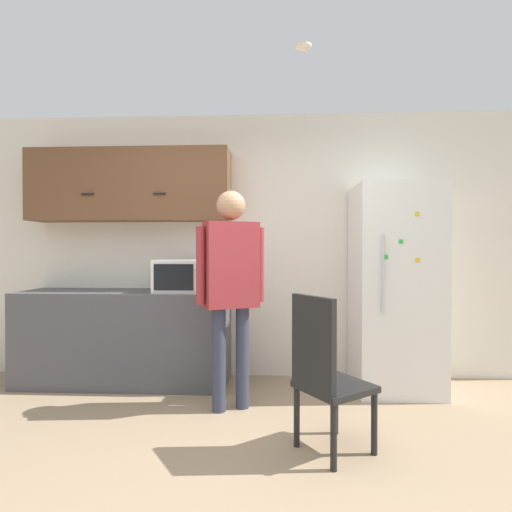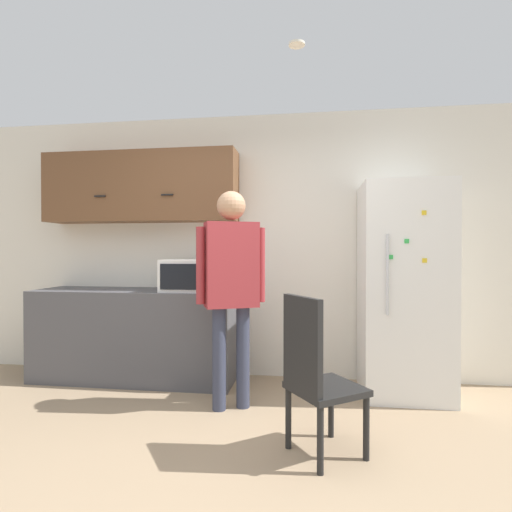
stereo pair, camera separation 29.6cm
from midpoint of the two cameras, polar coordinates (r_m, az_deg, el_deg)
The scene contains 9 objects.
ground_plane at distance 2.53m, azimuth -8.25°, elevation -30.08°, with size 16.00×16.00×0.00m, color #9E8466.
back_wall at distance 4.16m, azimuth -3.00°, elevation 1.49°, with size 6.00×0.06×2.70m.
counter at distance 4.22m, azimuth -20.11°, elevation -10.83°, with size 2.01×0.60×0.90m.
upper_cabinets at distance 4.31m, azimuth -19.50°, elevation 9.46°, with size 2.01×0.35×0.71m.
microwave at distance 3.90m, azimuth -12.44°, elevation -2.79°, with size 0.52×0.42×0.31m.
person at distance 3.26m, azimuth -6.19°, elevation -2.78°, with size 0.53×0.37×1.78m.
refrigerator at distance 3.89m, azimuth 17.16°, elevation -4.38°, with size 0.75×0.72×1.90m.
chair at distance 2.64m, azimuth 6.49°, elevation -15.96°, with size 0.57×0.57×1.01m.
ceiling_light at distance 3.05m, azimuth 3.72°, elevation 27.76°, with size 0.11×0.11×0.01m.
Camera 1 is at (0.27, -2.14, 1.29)m, focal length 28.00 mm.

